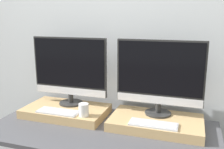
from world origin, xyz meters
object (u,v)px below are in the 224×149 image
(keyboard_left, at_px, (58,112))
(keyboard_right, at_px, (153,124))
(monitor_right, at_px, (159,75))
(mug, at_px, (84,110))
(monitor_left, at_px, (70,69))

(keyboard_left, xyz_separation_m, keyboard_right, (0.70, 0.00, 0.00))
(keyboard_left, bearing_deg, monitor_right, 16.14)
(mug, distance_m, keyboard_right, 0.49)
(monitor_left, height_order, mug, monitor_left)
(monitor_left, bearing_deg, keyboard_right, -16.14)
(keyboard_right, bearing_deg, keyboard_left, 180.00)
(monitor_left, relative_size, keyboard_left, 1.95)
(mug, xyz_separation_m, monitor_right, (0.49, 0.20, 0.24))
(keyboard_right, bearing_deg, monitor_left, 163.86)
(monitor_right, relative_size, keyboard_right, 1.95)
(monitor_right, distance_m, keyboard_right, 0.35)
(mug, xyz_separation_m, keyboard_right, (0.49, -0.00, -0.04))
(keyboard_left, xyz_separation_m, monitor_right, (0.70, 0.20, 0.28))
(monitor_right, bearing_deg, mug, -157.65)
(monitor_left, relative_size, monitor_right, 1.00)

